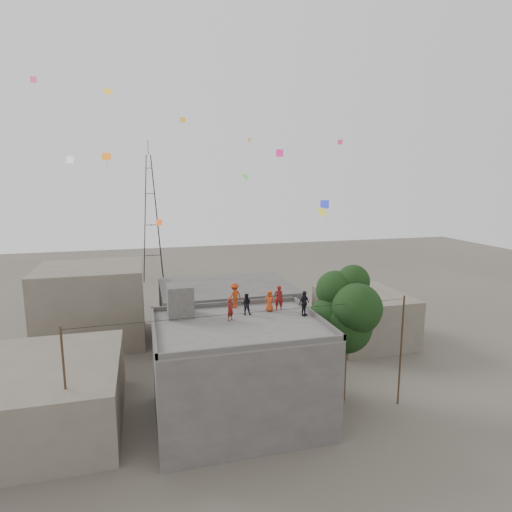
% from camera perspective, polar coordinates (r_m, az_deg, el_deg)
% --- Properties ---
extents(ground, '(140.00, 140.00, 0.00)m').
position_cam_1_polar(ground, '(28.41, -2.22, -20.81)').
color(ground, '#4E4840').
rests_on(ground, ground).
extents(main_building, '(10.00, 8.00, 6.10)m').
position_cam_1_polar(main_building, '(26.97, -2.26, -15.25)').
color(main_building, '#43413F').
rests_on(main_building, ground).
extents(parapet, '(10.00, 8.00, 0.30)m').
position_cam_1_polar(parapet, '(25.75, -2.31, -8.81)').
color(parapet, '#43413F').
rests_on(parapet, main_building).
extents(stair_head_box, '(1.60, 1.80, 2.00)m').
position_cam_1_polar(stair_head_box, '(27.50, -10.08, -5.86)').
color(stair_head_box, '#43413F').
rests_on(stair_head_box, main_building).
extents(neighbor_west, '(8.00, 10.00, 4.00)m').
position_cam_1_polar(neighbor_west, '(29.26, -25.70, -16.45)').
color(neighbor_west, '#5E584A').
rests_on(neighbor_west, ground).
extents(neighbor_north, '(12.00, 9.00, 5.00)m').
position_cam_1_polar(neighbor_north, '(40.34, -3.89, -7.34)').
color(neighbor_north, '#43413F').
rests_on(neighbor_north, ground).
extents(neighbor_northwest, '(9.00, 8.00, 7.00)m').
position_cam_1_polar(neighbor_northwest, '(41.57, -21.02, -6.04)').
color(neighbor_northwest, '#5E584A').
rests_on(neighbor_northwest, ground).
extents(neighbor_east, '(7.00, 8.00, 4.40)m').
position_cam_1_polar(neighbor_east, '(40.83, 14.18, -7.86)').
color(neighbor_east, '#5E584A').
rests_on(neighbor_east, ground).
extents(tree, '(4.90, 4.60, 9.10)m').
position_cam_1_polar(tree, '(28.75, 12.01, -7.29)').
color(tree, black).
rests_on(tree, ground).
extents(utility_line, '(20.12, 0.62, 7.40)m').
position_cam_1_polar(utility_line, '(25.64, -0.51, -14.73)').
color(utility_line, black).
rests_on(utility_line, ground).
extents(transmission_tower, '(2.97, 2.97, 20.01)m').
position_cam_1_polar(transmission_tower, '(64.03, -13.81, 4.91)').
color(transmission_tower, black).
rests_on(transmission_tower, ground).
extents(person_red_adult, '(0.67, 0.50, 1.66)m').
position_cam_1_polar(person_red_adult, '(28.36, 3.04, -5.58)').
color(person_red_adult, maroon).
rests_on(person_red_adult, main_building).
extents(person_orange_child, '(0.74, 0.55, 1.38)m').
position_cam_1_polar(person_orange_child, '(28.09, 1.81, -6.02)').
color(person_orange_child, '#C44016').
rests_on(person_orange_child, main_building).
extents(person_dark_child, '(0.80, 0.71, 1.38)m').
position_cam_1_polar(person_dark_child, '(27.42, -1.33, -6.42)').
color(person_dark_child, black).
rests_on(person_dark_child, main_building).
extents(person_dark_adult, '(1.02, 0.82, 1.62)m').
position_cam_1_polar(person_dark_adult, '(27.33, 6.43, -6.29)').
color(person_dark_adult, black).
rests_on(person_dark_adult, main_building).
extents(person_orange_adult, '(1.27, 1.07, 1.70)m').
position_cam_1_polar(person_orange_adult, '(28.82, -2.88, -5.28)').
color(person_orange_adult, '#A73513').
rests_on(person_orange_adult, main_building).
extents(person_red_child, '(0.61, 0.56, 1.39)m').
position_cam_1_polar(person_red_child, '(26.32, -3.43, -7.15)').
color(person_red_child, maroon).
rests_on(person_red_child, main_building).
extents(kites, '(23.37, 16.69, 11.72)m').
position_cam_1_polar(kites, '(31.42, -4.03, 13.00)').
color(kites, '#FF5E1A').
rests_on(kites, ground).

